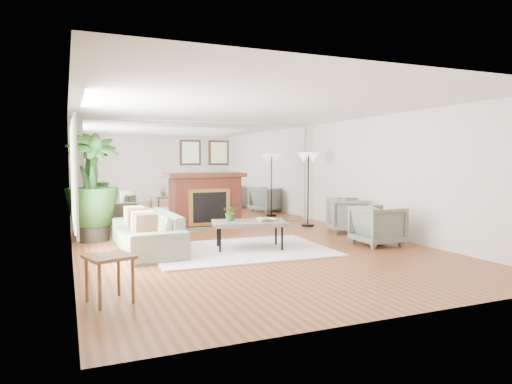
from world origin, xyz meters
name	(u,v)px	position (x,y,z in m)	size (l,w,h in m)	color
ground	(262,252)	(0.00, 0.00, 0.00)	(7.00, 7.00, 0.00)	brown
wall_left	(72,183)	(-2.99, 0.00, 1.25)	(0.02, 7.00, 2.50)	silver
wall_right	(403,177)	(2.99, 0.00, 1.25)	(0.02, 7.00, 2.50)	silver
wall_back	(204,174)	(0.00, 3.49, 1.25)	(6.00, 0.02, 2.50)	silver
mirror_panel	(204,174)	(0.00, 3.47, 1.25)	(5.40, 0.04, 2.40)	silver
window_panel	(73,175)	(-2.96, 0.40, 1.35)	(0.04, 2.40, 1.50)	#B2E09E
fireplace	(207,199)	(0.00, 3.26, 0.66)	(1.85, 0.83, 2.05)	brown
area_rug	(241,250)	(-0.31, 0.22, 0.02)	(3.00, 2.14, 0.03)	white
coffee_table	(249,224)	(-0.13, 0.26, 0.47)	(1.42, 1.03, 0.51)	#665A50
sofa	(147,232)	(-1.80, 0.84, 0.34)	(2.32, 0.91, 0.68)	gray
armchair_back	(348,215)	(2.60, 1.27, 0.38)	(0.81, 0.83, 0.75)	gray
armchair_front	(378,225)	(2.24, -0.23, 0.37)	(0.78, 0.80, 0.73)	gray
side_table	(109,263)	(-2.65, -1.89, 0.45)	(0.59, 0.59, 0.53)	brown
potted_ficus	(92,183)	(-2.60, 2.27, 1.13)	(1.24, 1.24, 2.12)	black
floor_lamp	(308,163)	(2.24, 2.40, 1.50)	(0.57, 0.32, 1.75)	black
tabletop_plant	(231,212)	(-0.40, 0.45, 0.67)	(0.28, 0.24, 0.31)	#336023
fruit_bowl	(263,220)	(0.08, 0.13, 0.54)	(0.24, 0.24, 0.06)	brown
book	(264,220)	(0.16, 0.27, 0.52)	(0.21, 0.29, 0.02)	brown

